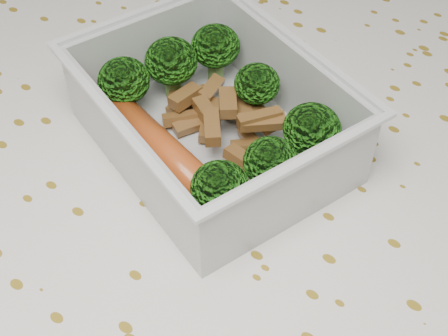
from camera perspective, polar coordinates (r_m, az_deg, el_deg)
The scene contains 6 objects.
dining_table at distance 0.51m, azimuth 0.95°, elevation -8.78°, with size 1.40×0.90×0.75m.
tablecloth at distance 0.47m, azimuth 1.03°, elevation -5.33°, with size 1.46×0.96×0.19m.
lunch_container at distance 0.45m, azimuth -1.08°, elevation 4.02°, with size 0.23×0.20×0.07m.
broccoli_florets at distance 0.45m, azimuth -0.43°, elevation 5.97°, with size 0.18×0.15×0.05m.
meat_pile at distance 0.46m, azimuth -0.23°, elevation 4.81°, with size 0.11×0.07×0.03m.
sausage at distance 0.43m, azimuth -5.35°, elevation 1.20°, with size 0.17×0.06×0.03m.
Camera 1 is at (0.17, -0.23, 1.09)m, focal length 50.00 mm.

